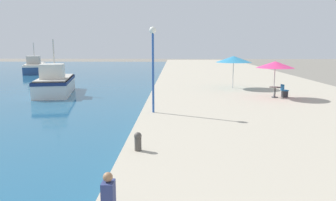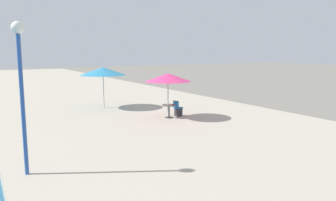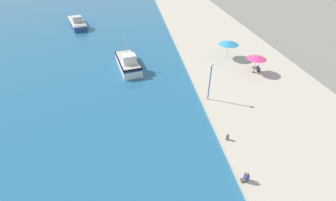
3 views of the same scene
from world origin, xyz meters
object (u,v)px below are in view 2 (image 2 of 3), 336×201
(cafe_umbrella_white, at_px, (103,71))
(cafe_chair_left, at_px, (178,110))
(cafe_umbrella_pink, at_px, (168,77))
(cafe_table, at_px, (169,108))
(lamppost, at_px, (20,73))

(cafe_umbrella_white, relative_size, cafe_chair_left, 3.29)
(cafe_umbrella_pink, xyz_separation_m, cafe_table, (0.10, 0.06, -1.76))
(lamppost, bearing_deg, cafe_chair_left, 31.46)
(cafe_umbrella_pink, xyz_separation_m, cafe_umbrella_white, (-1.94, 5.13, 0.14))
(cafe_umbrella_white, height_order, cafe_chair_left, cafe_umbrella_white)
(cafe_chair_left, bearing_deg, cafe_table, -90.00)
(cafe_umbrella_white, bearing_deg, lamppost, -120.53)
(cafe_umbrella_white, relative_size, lamppost, 0.66)
(cafe_umbrella_white, bearing_deg, cafe_umbrella_pink, -69.32)
(cafe_chair_left, distance_m, lamppost, 10.70)
(cafe_umbrella_pink, height_order, cafe_chair_left, cafe_umbrella_pink)
(cafe_umbrella_white, bearing_deg, cafe_table, -68.07)
(cafe_chair_left, xyz_separation_m, lamppost, (-8.82, -5.40, 2.77))
(cafe_umbrella_white, xyz_separation_m, cafe_table, (2.04, -5.07, -1.90))
(cafe_umbrella_pink, height_order, lamppost, lamppost)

